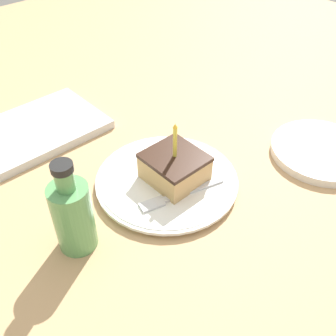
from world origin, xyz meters
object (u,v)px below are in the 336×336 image
Objects in this scene: side_plate at (321,151)px; fork at (177,196)px; plate at (168,182)px; bottle at (73,215)px; cake_slice at (175,167)px; marble_board at (37,129)px.

fork is at bearing -17.49° from side_plate.
fork reaches higher than plate.
plate is 0.22m from bottle.
side_plate is (-0.52, 0.15, -0.06)m from bottle.
bottle is at bearing -12.83° from fork.
cake_slice is 0.73× the size of bottle.
cake_slice is 0.06m from fork.
marble_board reaches higher than side_plate.
marble_board reaches higher than plate.
side_plate is (-0.33, 0.10, -0.01)m from fork.
side_plate is at bearing 154.24° from cake_slice.
bottle is at bearing -0.71° from cake_slice.
bottle reaches higher than side_plate.
cake_slice is 0.60× the size of side_plate.
plate is 1.30× the size of side_plate.
bottle is at bearing 73.14° from marble_board.
marble_board is at bearing -72.32° from plate.
fork is at bearing 65.93° from plate.
marble_board is (0.08, -0.38, -0.01)m from fork.
plate is 0.35m from marble_board.
cake_slice reaches higher than plate.
cake_slice is 0.36m from marble_board.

